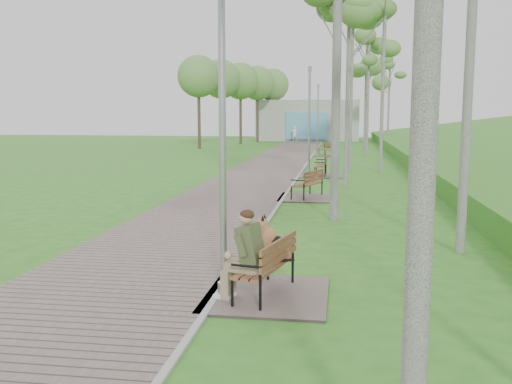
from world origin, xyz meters
TOP-DOWN VIEW (x-y plane):
  - ground at (0.00, 0.00)m, footprint 120.00×120.00m
  - walkway at (-1.75, 21.50)m, footprint 3.50×67.00m
  - kerb at (0.00, 21.50)m, footprint 0.10×67.00m
  - building_north at (-1.50, 50.97)m, footprint 10.00×5.20m
  - bench_main at (0.64, 1.30)m, footprint 1.82×2.03m
  - bench_second at (0.75, 11.44)m, footprint 1.86×2.07m
  - bench_third at (0.95, 18.10)m, footprint 1.87×2.08m
  - bench_far at (0.81, 30.19)m, footprint 1.63×1.81m
  - lamp_post_near at (0.12, 1.12)m, footprint 0.18×0.18m
  - lamp_post_second at (0.41, 18.23)m, footprint 0.18×0.18m
  - lamp_post_third at (0.11, 34.95)m, footprint 0.18×0.18m
  - pedestrian_near at (-2.59, 47.57)m, footprint 0.64×0.53m
  - birch_mid_c at (2.24, 20.36)m, footprint 2.57×2.57m
  - birch_far_b at (3.43, 30.21)m, footprint 2.42×2.42m
  - birch_far_c at (3.47, 34.81)m, footprint 2.56×2.56m
  - birch_distant_b at (5.81, 43.65)m, footprint 2.32×2.32m

SIDE VIEW (x-z plane):
  - ground at x=0.00m, z-range 0.00..0.00m
  - walkway at x=-1.75m, z-range 0.00..0.04m
  - kerb at x=0.00m, z-range 0.00..0.05m
  - bench_far at x=0.81m, z-range -0.32..0.68m
  - bench_second at x=0.75m, z-range -0.36..0.78m
  - bench_third at x=0.95m, z-range -0.36..0.79m
  - bench_main at x=0.64m, z-range -0.35..1.24m
  - pedestrian_near at x=-2.59m, z-range 0.00..1.50m
  - building_north at x=-1.50m, z-range -0.01..3.99m
  - lamp_post_near at x=0.12m, z-range -0.15..4.40m
  - lamp_post_second at x=0.41m, z-range -0.16..4.60m
  - lamp_post_third at x=0.11m, z-range -0.16..4.62m
  - birch_distant_b at x=5.81m, z-range 2.15..9.69m
  - birch_far_c at x=3.47m, z-range 2.44..10.98m
  - birch_mid_c at x=2.24m, z-range 2.44..10.99m
  - birch_far_b at x=3.43m, z-range 2.72..12.26m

